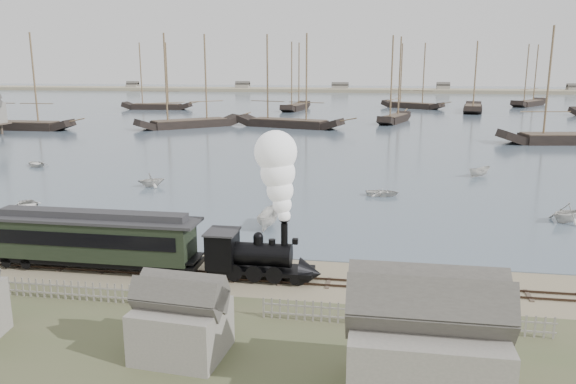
# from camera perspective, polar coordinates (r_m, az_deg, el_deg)

# --- Properties ---
(ground) EXTENTS (600.00, 600.00, 0.00)m
(ground) POSITION_cam_1_polar(r_m,az_deg,el_deg) (39.21, -7.43, -7.39)
(ground) COLOR gray
(ground) RESTS_ON ground
(harbor_water) EXTENTS (600.00, 336.00, 0.06)m
(harbor_water) POSITION_cam_1_polar(r_m,az_deg,el_deg) (205.89, 6.44, 9.01)
(harbor_water) COLOR #4B5C6B
(harbor_water) RESTS_ON ground
(rail_track) EXTENTS (120.00, 1.80, 0.16)m
(rail_track) POSITION_cam_1_polar(r_m,az_deg,el_deg) (37.42, -8.32, -8.37)
(rail_track) COLOR #32241B
(rail_track) RESTS_ON ground
(picket_fence_west) EXTENTS (19.00, 0.10, 1.20)m
(picket_fence_west) POSITION_cam_1_polar(r_m,az_deg,el_deg) (35.76, -20.96, -10.22)
(picket_fence_west) COLOR gray
(picket_fence_west) RESTS_ON ground
(picket_fence_east) EXTENTS (15.00, 0.10, 1.20)m
(picket_fence_east) POSITION_cam_1_polar(r_m,az_deg,el_deg) (30.81, 11.69, -13.41)
(picket_fence_east) COLOR gray
(picket_fence_east) RESTS_ON ground
(shed_mid) EXTENTS (4.00, 3.50, 3.60)m
(shed_mid) POSITION_cam_1_polar(r_m,az_deg,el_deg) (28.25, -10.65, -15.92)
(shed_mid) COLOR gray
(shed_mid) RESTS_ON ground
(far_spit) EXTENTS (500.00, 20.00, 1.80)m
(far_spit) POSITION_cam_1_polar(r_m,az_deg,el_deg) (285.69, 7.33, 10.03)
(far_spit) COLOR tan
(far_spit) RESTS_ON ground
(locomotive) EXTENTS (7.39, 2.76, 9.22)m
(locomotive) POSITION_cam_1_polar(r_m,az_deg,el_deg) (35.02, -1.55, -2.45)
(locomotive) COLOR black
(locomotive) RESTS_ON ground
(passenger_coach) EXTENTS (14.45, 2.79, 3.51)m
(passenger_coach) POSITION_cam_1_polar(r_m,az_deg,el_deg) (39.66, -19.09, -4.40)
(passenger_coach) COLOR black
(passenger_coach) RESTS_ON ground
(beached_dinghy) EXTENTS (4.81, 5.09, 0.86)m
(beached_dinghy) POSITION_cam_1_polar(r_m,az_deg,el_deg) (44.77, -21.36, -5.03)
(beached_dinghy) COLOR silver
(beached_dinghy) RESTS_ON ground
(rowboat_0) EXTENTS (4.82, 4.68, 0.81)m
(rowboat_0) POSITION_cam_1_polar(r_m,az_deg,el_deg) (58.54, -24.94, -1.23)
(rowboat_0) COLOR silver
(rowboat_0) RESTS_ON harbor_water
(rowboat_1) EXTENTS (3.82, 3.92, 1.57)m
(rowboat_1) POSITION_cam_1_polar(r_m,az_deg,el_deg) (64.80, -13.72, 1.22)
(rowboat_1) COLOR silver
(rowboat_1) RESTS_ON harbor_water
(rowboat_2) EXTENTS (3.98, 1.77, 1.50)m
(rowboat_2) POSITION_cam_1_polar(r_m,az_deg,el_deg) (47.24, -2.06, -2.74)
(rowboat_2) COLOR silver
(rowboat_2) RESTS_ON harbor_water
(rowboat_3) EXTENTS (2.67, 3.59, 0.71)m
(rowboat_3) POSITION_cam_1_polar(r_m,az_deg,el_deg) (59.44, 9.56, -0.04)
(rowboat_3) COLOR silver
(rowboat_3) RESTS_ON harbor_water
(rowboat_4) EXTENTS (4.29, 4.37, 1.75)m
(rowboat_4) POSITION_cam_1_polar(r_m,az_deg,el_deg) (54.45, 26.42, -1.86)
(rowboat_4) COLOR silver
(rowboat_4) RESTS_ON harbor_water
(rowboat_5) EXTENTS (2.85, 3.30, 1.24)m
(rowboat_5) POSITION_cam_1_polar(r_m,az_deg,el_deg) (72.53, 18.86, 1.97)
(rowboat_5) COLOR silver
(rowboat_5) RESTS_ON harbor_water
(rowboat_6) EXTENTS (4.00, 4.26, 0.72)m
(rowboat_6) POSITION_cam_1_polar(r_m,az_deg,el_deg) (83.21, -24.26, 2.66)
(rowboat_6) COLOR silver
(rowboat_6) RESTS_ON harbor_water
(schooner_0) EXTENTS (22.37, 5.32, 20.00)m
(schooner_0) POSITION_cam_1_polar(r_m,az_deg,el_deg) (130.86, -25.81, 10.09)
(schooner_0) COLOR black
(schooner_0) RESTS_ON harbor_water
(schooner_1) EXTENTS (21.30, 19.63, 20.00)m
(schooner_1) POSITION_cam_1_polar(r_m,az_deg,el_deg) (124.48, -10.11, 11.07)
(schooner_1) COLOR black
(schooner_1) RESTS_ON harbor_water
(schooner_2) EXTENTS (25.03, 12.52, 20.00)m
(schooner_2) POSITION_cam_1_polar(r_m,az_deg,el_deg) (122.91, 0.06, 11.24)
(schooner_2) COLOR black
(schooner_2) RESTS_ON harbor_water
(schooner_3) EXTENTS (8.90, 17.65, 20.00)m
(schooner_3) POSITION_cam_1_polar(r_m,az_deg,el_deg) (135.45, 10.92, 11.16)
(schooner_3) COLOR black
(schooner_3) RESTS_ON harbor_water
(schooner_6) EXTENTS (21.36, 5.79, 20.00)m
(schooner_6) POSITION_cam_1_polar(r_m,az_deg,el_deg) (177.30, -13.33, 11.40)
(schooner_6) COLOR black
(schooner_6) RESTS_ON harbor_water
(schooner_7) EXTENTS (7.23, 20.45, 20.00)m
(schooner_7) POSITION_cam_1_polar(r_m,az_deg,el_deg) (170.05, 0.79, 11.68)
(schooner_7) COLOR black
(schooner_7) RESTS_ON harbor_water
(schooner_8) EXTENTS (19.77, 15.22, 20.00)m
(schooner_8) POSITION_cam_1_polar(r_m,az_deg,el_deg) (181.61, 12.63, 11.46)
(schooner_8) COLOR black
(schooner_8) RESTS_ON harbor_water
(schooner_9) EXTENTS (15.97, 20.74, 20.00)m
(schooner_9) POSITION_cam_1_polar(r_m,az_deg,el_deg) (203.76, 23.50, 10.84)
(schooner_9) COLOR black
(schooner_9) RESTS_ON harbor_water
(schooner_10) EXTENTS (9.11, 24.20, 20.00)m
(schooner_10) POSITION_cam_1_polar(r_m,az_deg,el_deg) (173.45, 18.49, 11.06)
(schooner_10) COLOR black
(schooner_10) RESTS_ON harbor_water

